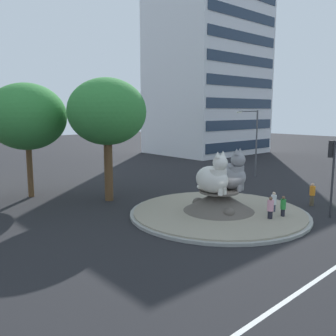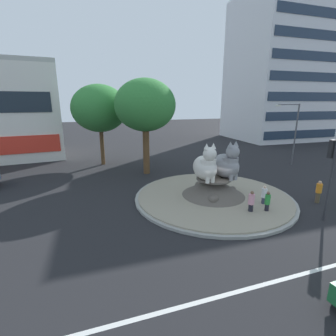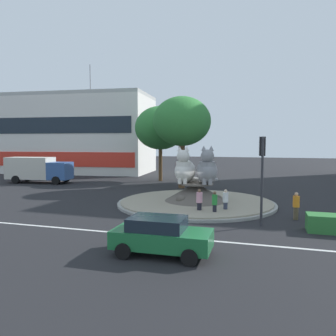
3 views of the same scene
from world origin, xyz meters
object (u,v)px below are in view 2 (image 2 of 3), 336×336
office_tower (280,71)px  pedestrian_pink_shirt (251,203)px  cat_statue_grey (227,164)px  broadleaf_tree_behind_island (100,109)px  pedestrian_green_shirt (267,203)px  second_tree_near_tower (145,106)px  cat_statue_white (206,166)px  pedestrian_white_shirt (264,196)px  traffic_light_mast (331,165)px  pedestrian_orange_shirt (319,191)px  streetlight_arm (293,129)px

office_tower → pedestrian_pink_shirt: bearing=-131.6°
cat_statue_grey → broadleaf_tree_behind_island: broadleaf_tree_behind_island is taller
cat_statue_grey → office_tower: office_tower is taller
pedestrian_pink_shirt → pedestrian_green_shirt: size_ratio=1.04×
second_tree_near_tower → pedestrian_pink_shirt: (4.05, -11.37, -5.79)m
cat_statue_white → pedestrian_white_shirt: bearing=53.8°
traffic_light_mast → pedestrian_white_shirt: size_ratio=3.13×
pedestrian_orange_shirt → pedestrian_green_shirt: pedestrian_orange_shirt is taller
office_tower → pedestrian_green_shirt: bearing=-130.2°
office_tower → streetlight_arm: size_ratio=3.68×
pedestrian_pink_shirt → pedestrian_white_shirt: size_ratio=1.04×
cat_statue_white → pedestrian_green_shirt: bearing=38.5°
traffic_light_mast → second_tree_near_tower: bearing=24.9°
pedestrian_pink_shirt → second_tree_near_tower: bearing=160.6°
cat_statue_grey → second_tree_near_tower: 10.07m
office_tower → pedestrian_green_shirt: 39.29m
second_tree_near_tower → pedestrian_green_shirt: bearing=-66.5°
second_tree_near_tower → streetlight_arm: 16.61m
broadleaf_tree_behind_island → pedestrian_green_shirt: 19.80m
broadleaf_tree_behind_island → pedestrian_orange_shirt: bearing=-49.9°
traffic_light_mast → second_tree_near_tower: second_tree_near_tower is taller
pedestrian_green_shirt → pedestrian_pink_shirt: bearing=140.9°
cat_statue_white → traffic_light_mast: traffic_light_mast is taller
office_tower → streetlight_arm: bearing=-125.3°
pedestrian_green_shirt → pedestrian_white_shirt: size_ratio=0.99×
pedestrian_orange_shirt → pedestrian_white_shirt: (-4.22, 0.54, -0.04)m
office_tower → pedestrian_pink_shirt: (-25.76, -27.92, -11.66)m
cat_statue_grey → streetlight_arm: 14.04m
cat_statue_white → streetlight_arm: (13.97, 6.56, 1.45)m
office_tower → broadleaf_tree_behind_island: 36.13m
traffic_light_mast → broadleaf_tree_behind_island: (-11.77, 18.38, 2.86)m
cat_statue_white → office_tower: size_ratio=0.11×
cat_statue_grey → pedestrian_pink_shirt: (0.04, -3.04, -1.77)m
pedestrian_white_shirt → broadleaf_tree_behind_island: bearing=-94.8°
cat_statue_white → pedestrian_orange_shirt: bearing=68.3°
pedestrian_pink_shirt → pedestrian_green_shirt: (1.01, -0.26, -0.03)m
cat_statue_white → second_tree_near_tower: second_tree_near_tower is taller
pedestrian_pink_shirt → pedestrian_white_shirt: 1.73m
pedestrian_orange_shirt → pedestrian_pink_shirt: bearing=111.1°
streetlight_arm → traffic_light_mast: bearing=66.2°
pedestrian_pink_shirt → pedestrian_orange_shirt: pedestrian_orange_shirt is taller
traffic_light_mast → office_tower: 38.10m
traffic_light_mast → pedestrian_orange_shirt: bearing=-49.7°
second_tree_near_tower → pedestrian_white_shirt: (5.62, -10.63, -5.82)m
cat_statue_grey → second_tree_near_tower: size_ratio=0.32×
streetlight_arm → pedestrian_pink_shirt: (-12.27, -9.63, -3.20)m
office_tower → pedestrian_white_shirt: (-24.19, -27.19, -11.69)m
broadleaf_tree_behind_island → pedestrian_pink_shirt: bearing=-64.3°
broadleaf_tree_behind_island → streetlight_arm: broadleaf_tree_behind_island is taller
office_tower → second_tree_near_tower: (-29.81, -16.56, -5.87)m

